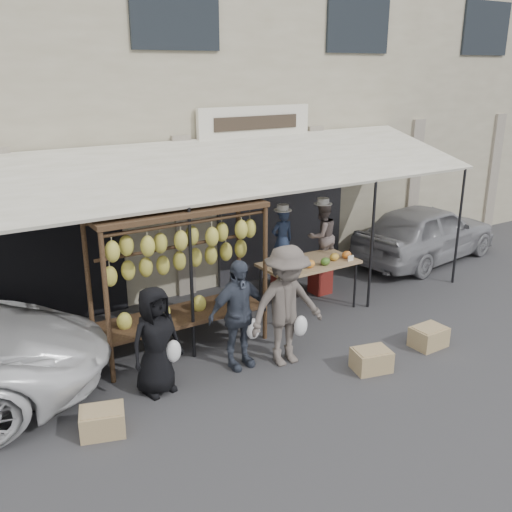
{
  "coord_description": "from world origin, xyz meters",
  "views": [
    {
      "loc": [
        -4.31,
        -5.81,
        4.14
      ],
      "look_at": [
        0.26,
        1.4,
        1.3
      ],
      "focal_mm": 40.0,
      "sensor_mm": 36.0,
      "label": 1
    }
  ],
  "objects_px": {
    "produce_table": "(310,264)",
    "crate_near_a": "(371,360)",
    "vendor_left": "(282,241)",
    "customer_right": "(287,306)",
    "banana_rack": "(181,252)",
    "customer_mid": "(238,314)",
    "crate_far": "(103,422)",
    "customer_left": "(156,341)",
    "vendor_right": "(322,236)",
    "crate_near_b": "(429,337)",
    "sedan": "(426,232)"
  },
  "relations": [
    {
      "from": "customer_mid",
      "to": "customer_right",
      "type": "relative_size",
      "value": 0.9
    },
    {
      "from": "banana_rack",
      "to": "vendor_left",
      "type": "xyz_separation_m",
      "value": [
        2.59,
        1.12,
        -0.53
      ]
    },
    {
      "from": "vendor_right",
      "to": "customer_right",
      "type": "xyz_separation_m",
      "value": [
        -2.13,
        -1.88,
        -0.24
      ]
    },
    {
      "from": "crate_near_b",
      "to": "crate_far",
      "type": "xyz_separation_m",
      "value": [
        -4.99,
        0.53,
        -0.0
      ]
    },
    {
      "from": "sedan",
      "to": "vendor_left",
      "type": "bearing_deg",
      "value": 80.75
    },
    {
      "from": "produce_table",
      "to": "vendor_right",
      "type": "height_order",
      "value": "vendor_right"
    },
    {
      "from": "customer_left",
      "to": "customer_mid",
      "type": "distance_m",
      "value": 1.26
    },
    {
      "from": "customer_right",
      "to": "banana_rack",
      "type": "bearing_deg",
      "value": 135.83
    },
    {
      "from": "produce_table",
      "to": "customer_right",
      "type": "distance_m",
      "value": 1.96
    },
    {
      "from": "customer_right",
      "to": "crate_near_a",
      "type": "height_order",
      "value": "customer_right"
    },
    {
      "from": "produce_table",
      "to": "customer_mid",
      "type": "xyz_separation_m",
      "value": [
        -2.08,
        -1.03,
        -0.06
      ]
    },
    {
      "from": "vendor_left",
      "to": "customer_right",
      "type": "xyz_separation_m",
      "value": [
        -1.51,
        -2.28,
        -0.15
      ]
    },
    {
      "from": "vendor_right",
      "to": "customer_mid",
      "type": "height_order",
      "value": "vendor_right"
    },
    {
      "from": "banana_rack",
      "to": "vendor_left",
      "type": "bearing_deg",
      "value": 23.31
    },
    {
      "from": "banana_rack",
      "to": "vendor_left",
      "type": "height_order",
      "value": "banana_rack"
    },
    {
      "from": "crate_near_a",
      "to": "sedan",
      "type": "bearing_deg",
      "value": 34.22
    },
    {
      "from": "crate_near_a",
      "to": "crate_far",
      "type": "relative_size",
      "value": 1.0
    },
    {
      "from": "customer_left",
      "to": "crate_near_b",
      "type": "relative_size",
      "value": 2.85
    },
    {
      "from": "crate_near_b",
      "to": "vendor_left",
      "type": "bearing_deg",
      "value": 102.24
    },
    {
      "from": "vendor_right",
      "to": "crate_far",
      "type": "distance_m",
      "value": 5.48
    },
    {
      "from": "banana_rack",
      "to": "crate_far",
      "type": "xyz_separation_m",
      "value": [
        -1.74,
        -1.4,
        -1.42
      ]
    },
    {
      "from": "vendor_left",
      "to": "vendor_right",
      "type": "height_order",
      "value": "vendor_right"
    },
    {
      "from": "customer_mid",
      "to": "crate_near_b",
      "type": "relative_size",
      "value": 3.1
    },
    {
      "from": "customer_right",
      "to": "crate_far",
      "type": "relative_size",
      "value": 3.49
    },
    {
      "from": "produce_table",
      "to": "vendor_left",
      "type": "distance_m",
      "value": 0.97
    },
    {
      "from": "crate_near_a",
      "to": "crate_far",
      "type": "bearing_deg",
      "value": 170.87
    },
    {
      "from": "banana_rack",
      "to": "crate_near_b",
      "type": "xyz_separation_m",
      "value": [
        3.25,
        -1.93,
        -1.42
      ]
    },
    {
      "from": "crate_near_b",
      "to": "sedan",
      "type": "xyz_separation_m",
      "value": [
        3.17,
        2.95,
        0.49
      ]
    },
    {
      "from": "crate_far",
      "to": "sedan",
      "type": "xyz_separation_m",
      "value": [
        8.16,
        2.41,
        0.5
      ]
    },
    {
      "from": "vendor_left",
      "to": "customer_mid",
      "type": "xyz_separation_m",
      "value": [
        -2.14,
        -1.99,
        -0.24
      ]
    },
    {
      "from": "vendor_right",
      "to": "crate_near_b",
      "type": "height_order",
      "value": "vendor_right"
    },
    {
      "from": "produce_table",
      "to": "crate_far",
      "type": "xyz_separation_m",
      "value": [
        -4.26,
        -1.56,
        -0.72
      ]
    },
    {
      "from": "vendor_right",
      "to": "crate_near_b",
      "type": "relative_size",
      "value": 2.49
    },
    {
      "from": "vendor_left",
      "to": "crate_far",
      "type": "xyz_separation_m",
      "value": [
        -4.33,
        -2.52,
        -0.89
      ]
    },
    {
      "from": "vendor_left",
      "to": "customer_right",
      "type": "distance_m",
      "value": 2.73
    },
    {
      "from": "produce_table",
      "to": "crate_near_a",
      "type": "height_order",
      "value": "produce_table"
    },
    {
      "from": "vendor_left",
      "to": "crate_near_b",
      "type": "distance_m",
      "value": 3.25
    },
    {
      "from": "banana_rack",
      "to": "produce_table",
      "type": "distance_m",
      "value": 2.63
    },
    {
      "from": "customer_mid",
      "to": "crate_far",
      "type": "relative_size",
      "value": 3.15
    },
    {
      "from": "crate_near_a",
      "to": "customer_right",
      "type": "bearing_deg",
      "value": 137.23
    },
    {
      "from": "vendor_left",
      "to": "customer_mid",
      "type": "bearing_deg",
      "value": 47.66
    },
    {
      "from": "customer_right",
      "to": "crate_near_a",
      "type": "relative_size",
      "value": 3.48
    },
    {
      "from": "vendor_right",
      "to": "crate_near_a",
      "type": "xyz_separation_m",
      "value": [
        -1.23,
        -2.72,
        -0.98
      ]
    },
    {
      "from": "vendor_left",
      "to": "customer_right",
      "type": "bearing_deg",
      "value": 61.36
    },
    {
      "from": "banana_rack",
      "to": "customer_mid",
      "type": "height_order",
      "value": "banana_rack"
    },
    {
      "from": "produce_table",
      "to": "crate_near_b",
      "type": "xyz_separation_m",
      "value": [
        0.72,
        -2.1,
        -0.71
      ]
    },
    {
      "from": "customer_left",
      "to": "crate_near_a",
      "type": "bearing_deg",
      "value": -31.67
    },
    {
      "from": "banana_rack",
      "to": "sedan",
      "type": "relative_size",
      "value": 0.68
    },
    {
      "from": "customer_right",
      "to": "vendor_right",
      "type": "bearing_deg",
      "value": 44.31
    },
    {
      "from": "vendor_right",
      "to": "customer_right",
      "type": "distance_m",
      "value": 2.86
    }
  ]
}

